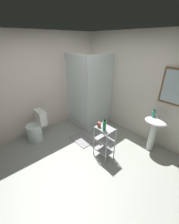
% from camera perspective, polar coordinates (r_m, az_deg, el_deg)
% --- Properties ---
extents(ground_plane, '(4.20, 4.20, 0.02)m').
position_cam_1_polar(ground_plane, '(3.08, -2.69, -21.37)').
color(ground_plane, '#989D93').
extents(wall_back, '(4.20, 0.14, 2.50)m').
position_cam_1_polar(wall_back, '(3.64, 20.63, 8.72)').
color(wall_back, silver).
rests_on(wall_back, ground_plane).
extents(wall_left, '(0.10, 4.20, 2.50)m').
position_cam_1_polar(wall_left, '(3.84, -20.90, 9.54)').
color(wall_left, silver).
rests_on(wall_left, ground_plane).
extents(shower_stall, '(0.92, 0.92, 2.00)m').
position_cam_1_polar(shower_stall, '(4.15, -0.18, 0.97)').
color(shower_stall, white).
rests_on(shower_stall, ground_plane).
extents(pedestal_sink, '(0.46, 0.37, 0.81)m').
position_cam_1_polar(pedestal_sink, '(3.41, 24.59, -5.93)').
color(pedestal_sink, white).
rests_on(pedestal_sink, ground_plane).
extents(sink_faucet, '(0.03, 0.03, 0.10)m').
position_cam_1_polar(sink_faucet, '(3.37, 26.40, -1.12)').
color(sink_faucet, silver).
rests_on(sink_faucet, pedestal_sink).
extents(toilet, '(0.37, 0.49, 0.76)m').
position_cam_1_polar(toilet, '(3.80, -20.61, -6.24)').
color(toilet, white).
rests_on(toilet, ground_plane).
extents(storage_cart, '(0.38, 0.28, 0.74)m').
position_cam_1_polar(storage_cart, '(3.01, 5.96, -11.22)').
color(storage_cart, silver).
rests_on(storage_cart, ground_plane).
extents(hand_soap_bottle, '(0.06, 0.06, 0.17)m').
position_cam_1_polar(hand_soap_bottle, '(3.32, 24.42, -0.66)').
color(hand_soap_bottle, '#2DBC99').
rests_on(hand_soap_bottle, pedestal_sink).
extents(body_wash_bottle_green, '(0.06, 0.06, 0.25)m').
position_cam_1_polar(body_wash_bottle_green, '(2.70, 6.02, -5.49)').
color(body_wash_bottle_green, '#2B9857').
rests_on(body_wash_bottle_green, storage_cart).
extents(rinse_cup, '(0.07, 0.07, 0.10)m').
position_cam_1_polar(rinse_cup, '(2.83, 3.88, -5.13)').
color(rinse_cup, '#B24742').
rests_on(rinse_cup, storage_cart).
extents(bath_mat, '(0.60, 0.40, 0.02)m').
position_cam_1_polar(bath_mat, '(3.72, -2.99, -10.86)').
color(bath_mat, gray).
rests_on(bath_mat, ground_plane).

